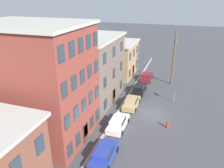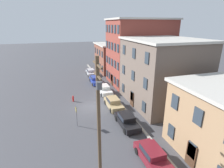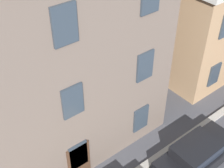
{
  "view_description": "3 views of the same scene",
  "coord_description": "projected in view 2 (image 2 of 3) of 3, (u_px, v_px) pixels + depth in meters",
  "views": [
    {
      "loc": [
        -26.59,
        -3.2,
        15.17
      ],
      "look_at": [
        -1.09,
        5.39,
        4.16
      ],
      "focal_mm": 35.0,
      "sensor_mm": 36.0,
      "label": 1
    },
    {
      "loc": [
        23.34,
        -4.19,
        11.74
      ],
      "look_at": [
        0.12,
        3.23,
        3.32
      ],
      "focal_mm": 28.0,
      "sensor_mm": 36.0,
      "label": 2
    },
    {
      "loc": [
        -2.79,
        -1.81,
        12.5
      ],
      "look_at": [
        1.37,
        3.45,
        7.19
      ],
      "focal_mm": 50.0,
      "sensor_mm": 36.0,
      "label": 3
    }
  ],
  "objects": [
    {
      "name": "fire_hydrant",
      "position": [
        73.0,
        99.0,
        27.76
      ],
      "size": [
        0.24,
        0.34,
        0.96
      ],
      "color": "red",
      "rests_on": "ground_plane"
    },
    {
      "name": "car_white",
      "position": [
        104.0,
        89.0,
        31.06
      ],
      "size": [
        4.4,
        1.92,
        1.43
      ],
      "color": "silver",
      "rests_on": "ground_plane"
    },
    {
      "name": "car_silver",
      "position": [
        91.0,
        72.0,
        41.98
      ],
      "size": [
        4.4,
        1.92,
        1.43
      ],
      "color": "#B7B7BC",
      "rests_on": "ground_plane"
    },
    {
      "name": "apartment_corner",
      "position": [
        121.0,
        57.0,
        45.99
      ],
      "size": [
        10.29,
        12.44,
        7.04
      ],
      "color": "brown",
      "rests_on": "ground_plane"
    },
    {
      "name": "kerb_strip",
      "position": [
        119.0,
        102.0,
        27.32
      ],
      "size": [
        56.0,
        0.36,
        0.16
      ],
      "primitive_type": "cube",
      "color": "#9E998E",
      "rests_on": "ground_plane"
    },
    {
      "name": "caution_sign",
      "position": [
        76.0,
        113.0,
        20.61
      ],
      "size": [
        0.9,
        0.08,
        2.68
      ],
      "color": "slate",
      "rests_on": "ground_plane"
    },
    {
      "name": "apartment_far",
      "position": [
        161.0,
        72.0,
        26.17
      ],
      "size": [
        11.58,
        9.66,
        9.81
      ],
      "color": "#66564C",
      "rests_on": "ground_plane"
    },
    {
      "name": "car_tan",
      "position": [
        113.0,
        103.0,
        25.72
      ],
      "size": [
        4.4,
        1.92,
        1.43
      ],
      "color": "tan",
      "rests_on": "ground_plane"
    },
    {
      "name": "ground_plane",
      "position": [
        91.0,
        107.0,
        26.05
      ],
      "size": [
        200.0,
        200.0,
        0.0
      ],
      "primitive_type": "plane",
      "color": "#424247"
    },
    {
      "name": "utility_pole",
      "position": [
        99.0,
        113.0,
        13.05
      ],
      "size": [
        2.4,
        0.44,
        9.71
      ],
      "color": "brown",
      "rests_on": "ground_plane"
    },
    {
      "name": "apartment_midblock",
      "position": [
        139.0,
        52.0,
        34.99
      ],
      "size": [
        9.16,
        11.92,
        12.73
      ],
      "color": "brown",
      "rests_on": "ground_plane"
    },
    {
      "name": "car_maroon",
      "position": [
        153.0,
        155.0,
        15.41
      ],
      "size": [
        4.4,
        1.92,
        1.43
      ],
      "color": "maroon",
      "rests_on": "ground_plane"
    },
    {
      "name": "car_blue",
      "position": [
        95.0,
        80.0,
        36.2
      ],
      "size": [
        4.4,
        1.92,
        1.43
      ],
      "color": "#233899",
      "rests_on": "ground_plane"
    },
    {
      "name": "car_black",
      "position": [
        127.0,
        120.0,
        21.09
      ],
      "size": [
        4.4,
        1.92,
        1.43
      ],
      "color": "black",
      "rests_on": "ground_plane"
    }
  ]
}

